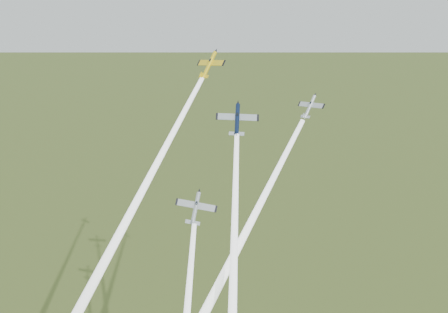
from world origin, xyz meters
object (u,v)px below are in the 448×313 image
plane_yellow (209,65)px  plane_silver_right (310,107)px  plane_navy (237,119)px  plane_silver_low (196,208)px

plane_yellow → plane_silver_right: bearing=27.8°
plane_silver_right → plane_navy: bearing=-121.0°
plane_yellow → plane_navy: size_ratio=0.94×
plane_yellow → plane_navy: (8.98, -6.36, -9.44)m
plane_navy → plane_silver_right: (12.29, 8.56, 1.96)m
plane_yellow → plane_silver_low: bearing=-52.4°
plane_silver_right → plane_silver_low: (-16.61, -18.87, -17.62)m
plane_silver_right → plane_yellow: bearing=-149.9°
plane_silver_low → plane_navy: bearing=49.3°
plane_yellow → plane_silver_right: plane_yellow is taller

